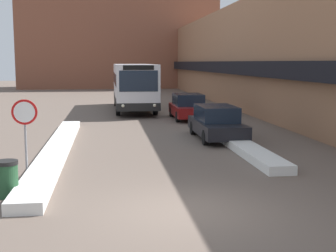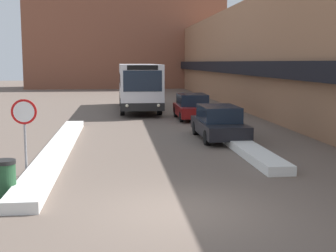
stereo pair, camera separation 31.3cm
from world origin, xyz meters
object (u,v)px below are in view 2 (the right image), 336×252
at_px(parked_car_middle, 192,107).
at_px(stop_sign, 24,120).
at_px(city_bus, 138,85).
at_px(trash_bin, 5,178).
at_px(parked_car_front, 219,123).

relative_size(parked_car_middle, stop_sign, 1.83).
relative_size(city_bus, trash_bin, 11.59).
bearing_deg(stop_sign, parked_car_middle, 61.62).
bearing_deg(parked_car_middle, parked_car_front, -90.00).
bearing_deg(parked_car_front, trash_bin, -131.96).
distance_m(parked_car_front, trash_bin, 11.15).
height_order(city_bus, parked_car_middle, city_bus).
bearing_deg(parked_car_middle, city_bus, 116.93).
distance_m(city_bus, parked_car_front, 13.67).
height_order(parked_car_front, trash_bin, parked_car_front).
bearing_deg(trash_bin, stop_sign, 86.60).
relative_size(parked_car_front, stop_sign, 1.98).
height_order(parked_car_middle, trash_bin, parked_car_middle).
xyz_separation_m(parked_car_front, parked_car_middle, (0.00, 7.45, 0.01)).
bearing_deg(city_bus, parked_car_middle, -63.07).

